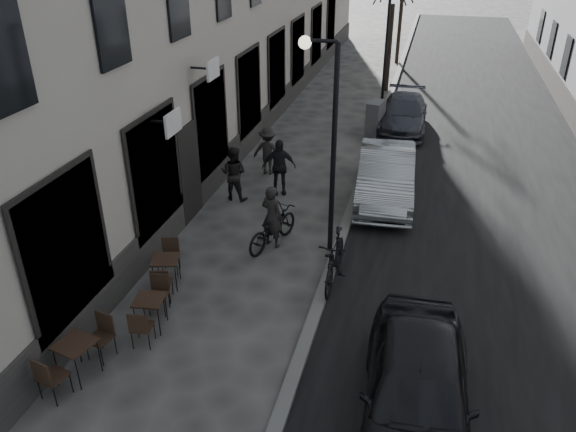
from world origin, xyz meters
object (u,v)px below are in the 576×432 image
at_px(bistro_set_b, 150,310).
at_px(bistro_set_c, 166,269).
at_px(bicycle, 272,228).
at_px(pedestrian_far, 279,167).
at_px(car_mid, 386,175).
at_px(moped, 335,259).
at_px(streetlamp_far, 383,33).
at_px(bistro_set_a, 77,356).
at_px(streetlamp_near, 327,127).
at_px(utility_cabinet, 375,119).
at_px(pedestrian_near, 234,173).
at_px(pedestrian_mid, 268,151).
at_px(car_near, 417,390).
at_px(car_far, 403,114).

bearing_deg(bistro_set_b, bistro_set_c, 94.12).
height_order(bistro_set_b, bicycle, bicycle).
distance_m(pedestrian_far, car_mid, 3.09).
distance_m(car_mid, moped, 4.64).
height_order(streetlamp_far, bistro_set_c, streetlamp_far).
bearing_deg(bistro_set_a, bistro_set_b, 81.06).
bearing_deg(streetlamp_near, utility_cabinet, 88.16).
distance_m(streetlamp_near, pedestrian_near, 4.40).
relative_size(streetlamp_far, pedestrian_mid, 3.32).
height_order(car_mid, moped, car_mid).
distance_m(streetlamp_near, pedestrian_far, 4.10).
bearing_deg(bistro_set_b, pedestrian_near, 84.36).
xyz_separation_m(bistro_set_b, bistro_set_c, (-0.32, 1.41, 0.01)).
bearing_deg(bicycle, pedestrian_mid, -52.61).
bearing_deg(pedestrian_mid, streetlamp_near, 123.40).
relative_size(utility_cabinet, moped, 0.66).
bearing_deg(utility_cabinet, pedestrian_mid, -111.51).
bearing_deg(bistro_set_c, moped, 0.95).
height_order(pedestrian_far, car_near, pedestrian_far).
relative_size(streetlamp_near, car_mid, 1.15).
height_order(bistro_set_a, car_far, car_far).
height_order(utility_cabinet, pedestrian_far, pedestrian_far).
distance_m(streetlamp_near, bistro_set_a, 6.88).
bearing_deg(pedestrian_far, pedestrian_mid, 99.36).
bearing_deg(car_near, bistro_set_a, -178.64).
distance_m(utility_cabinet, pedestrian_far, 6.08).
distance_m(utility_cabinet, car_mid, 5.33).
xyz_separation_m(pedestrian_near, pedestrian_far, (1.15, 0.68, 0.04)).
distance_m(bistro_set_c, car_far, 12.71).
relative_size(bistro_set_c, car_mid, 0.33).
distance_m(streetlamp_near, utility_cabinet, 8.85).
relative_size(streetlamp_far, bistro_set_b, 3.57).
distance_m(pedestrian_near, car_near, 9.01).
relative_size(bistro_set_a, pedestrian_far, 0.92).
xyz_separation_m(bicycle, car_far, (2.49, 9.70, 0.13)).
relative_size(bistro_set_c, car_far, 0.34).
distance_m(streetlamp_near, bistro_set_b, 5.43).
bearing_deg(bistro_set_c, car_mid, 37.71).
relative_size(bistro_set_a, bicycle, 0.82).
distance_m(streetlamp_far, bistro_set_b, 16.29).
height_order(bistro_set_a, pedestrian_near, pedestrian_near).
height_order(bistro_set_c, car_mid, car_mid).
relative_size(streetlamp_far, utility_cabinet, 3.84).
xyz_separation_m(bistro_set_b, pedestrian_mid, (0.10, 7.95, 0.34)).
bearing_deg(car_far, moped, -94.49).
distance_m(streetlamp_near, car_far, 9.97).
height_order(bistro_set_a, moped, moped).
height_order(car_mid, car_far, car_mid).
xyz_separation_m(bistro_set_a, car_mid, (4.50, 8.61, 0.28)).
bearing_deg(car_far, utility_cabinet, -132.49).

